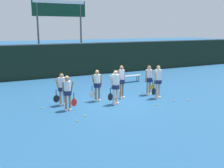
{
  "coord_description": "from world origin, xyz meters",
  "views": [
    {
      "loc": [
        -5.83,
        -11.75,
        3.75
      ],
      "look_at": [
        -0.04,
        0.05,
        0.92
      ],
      "focal_mm": 42.0,
      "sensor_mm": 36.0,
      "label": 1
    }
  ],
  "objects_px": {
    "bench_courtside": "(127,77)",
    "tennis_ball_4": "(85,116)",
    "player_0": "(68,90)",
    "tennis_ball_2": "(156,105)",
    "tennis_ball_3": "(86,101)",
    "player_3": "(62,87)",
    "player_4": "(97,83)",
    "tennis_ball_1": "(41,108)",
    "scoreboard": "(60,16)",
    "tennis_ball_5": "(174,101)",
    "player_1": "(115,84)",
    "tennis_ball_0": "(188,100)",
    "player_5": "(122,79)",
    "player_2": "(158,79)",
    "tennis_ball_6": "(77,121)"
  },
  "relations": [
    {
      "from": "tennis_ball_0",
      "to": "tennis_ball_6",
      "type": "bearing_deg",
      "value": -176.19
    },
    {
      "from": "tennis_ball_6",
      "to": "player_2",
      "type": "bearing_deg",
      "value": 16.82
    },
    {
      "from": "player_1",
      "to": "tennis_ball_5",
      "type": "distance_m",
      "value": 3.27
    },
    {
      "from": "player_3",
      "to": "tennis_ball_6",
      "type": "xyz_separation_m",
      "value": [
        -0.1,
        -2.53,
        -0.91
      ]
    },
    {
      "from": "player_2",
      "to": "player_5",
      "type": "height_order",
      "value": "player_2"
    },
    {
      "from": "player_0",
      "to": "scoreboard",
      "type": "bearing_deg",
      "value": 81.79
    },
    {
      "from": "tennis_ball_5",
      "to": "tennis_ball_6",
      "type": "relative_size",
      "value": 1.09
    },
    {
      "from": "player_2",
      "to": "player_5",
      "type": "bearing_deg",
      "value": 148.01
    },
    {
      "from": "player_1",
      "to": "player_3",
      "type": "bearing_deg",
      "value": 155.93
    },
    {
      "from": "player_3",
      "to": "tennis_ball_5",
      "type": "distance_m",
      "value": 5.8
    },
    {
      "from": "player_0",
      "to": "tennis_ball_3",
      "type": "relative_size",
      "value": 22.74
    },
    {
      "from": "scoreboard",
      "to": "player_4",
      "type": "relative_size",
      "value": 3.62
    },
    {
      "from": "player_3",
      "to": "tennis_ball_4",
      "type": "height_order",
      "value": "player_3"
    },
    {
      "from": "player_5",
      "to": "tennis_ball_3",
      "type": "height_order",
      "value": "player_5"
    },
    {
      "from": "tennis_ball_4",
      "to": "tennis_ball_5",
      "type": "xyz_separation_m",
      "value": [
        5.02,
        0.21,
        0.0
      ]
    },
    {
      "from": "bench_courtside",
      "to": "tennis_ball_4",
      "type": "bearing_deg",
      "value": -133.02
    },
    {
      "from": "tennis_ball_0",
      "to": "tennis_ball_4",
      "type": "bearing_deg",
      "value": 179.75
    },
    {
      "from": "player_0",
      "to": "tennis_ball_2",
      "type": "height_order",
      "value": "player_0"
    },
    {
      "from": "player_5",
      "to": "tennis_ball_5",
      "type": "height_order",
      "value": "player_5"
    },
    {
      "from": "tennis_ball_3",
      "to": "player_2",
      "type": "bearing_deg",
      "value": -15.08
    },
    {
      "from": "player_3",
      "to": "tennis_ball_4",
      "type": "xyz_separation_m",
      "value": [
        0.39,
        -2.09,
        -0.91
      ]
    },
    {
      "from": "scoreboard",
      "to": "tennis_ball_3",
      "type": "xyz_separation_m",
      "value": [
        -1.28,
        -9.18,
        -4.67
      ]
    },
    {
      "from": "scoreboard",
      "to": "tennis_ball_2",
      "type": "relative_size",
      "value": 92.1
    },
    {
      "from": "player_0",
      "to": "tennis_ball_5",
      "type": "bearing_deg",
      "value": -4.23
    },
    {
      "from": "player_3",
      "to": "tennis_ball_3",
      "type": "distance_m",
      "value": 1.54
    },
    {
      "from": "player_1",
      "to": "player_2",
      "type": "relative_size",
      "value": 0.97
    },
    {
      "from": "scoreboard",
      "to": "tennis_ball_6",
      "type": "bearing_deg",
      "value": -102.61
    },
    {
      "from": "bench_courtside",
      "to": "player_2",
      "type": "distance_m",
      "value": 4.49
    },
    {
      "from": "tennis_ball_1",
      "to": "tennis_ball_5",
      "type": "relative_size",
      "value": 0.95
    },
    {
      "from": "tennis_ball_5",
      "to": "player_4",
      "type": "bearing_deg",
      "value": 153.08
    },
    {
      "from": "player_1",
      "to": "tennis_ball_1",
      "type": "height_order",
      "value": "player_1"
    },
    {
      "from": "player_4",
      "to": "tennis_ball_1",
      "type": "relative_size",
      "value": 23.92
    },
    {
      "from": "bench_courtside",
      "to": "player_5",
      "type": "height_order",
      "value": "player_5"
    },
    {
      "from": "player_1",
      "to": "tennis_ball_1",
      "type": "xyz_separation_m",
      "value": [
        -3.47,
        0.93,
        -1.01
      ]
    },
    {
      "from": "player_1",
      "to": "tennis_ball_2",
      "type": "relative_size",
      "value": 27.21
    },
    {
      "from": "tennis_ball_4",
      "to": "player_2",
      "type": "bearing_deg",
      "value": 13.41
    },
    {
      "from": "tennis_ball_4",
      "to": "tennis_ball_3",
      "type": "bearing_deg",
      "value": 67.92
    },
    {
      "from": "bench_courtside",
      "to": "player_3",
      "type": "height_order",
      "value": "player_3"
    },
    {
      "from": "tennis_ball_1",
      "to": "tennis_ball_5",
      "type": "height_order",
      "value": "tennis_ball_5"
    },
    {
      "from": "bench_courtside",
      "to": "tennis_ball_6",
      "type": "relative_size",
      "value": 32.28
    },
    {
      "from": "tennis_ball_2",
      "to": "tennis_ball_5",
      "type": "relative_size",
      "value": 0.9
    },
    {
      "from": "player_4",
      "to": "tennis_ball_2",
      "type": "bearing_deg",
      "value": -29.19
    },
    {
      "from": "bench_courtside",
      "to": "tennis_ball_2",
      "type": "bearing_deg",
      "value": -104.3
    },
    {
      "from": "tennis_ball_0",
      "to": "tennis_ball_4",
      "type": "relative_size",
      "value": 1.01
    },
    {
      "from": "player_5",
      "to": "tennis_ball_3",
      "type": "xyz_separation_m",
      "value": [
        -1.99,
        0.15,
        -1.01
      ]
    },
    {
      "from": "player_0",
      "to": "player_3",
      "type": "distance_m",
      "value": 0.94
    },
    {
      "from": "player_2",
      "to": "player_3",
      "type": "bearing_deg",
      "value": 162.89
    },
    {
      "from": "player_0",
      "to": "player_2",
      "type": "height_order",
      "value": "player_2"
    },
    {
      "from": "player_5",
      "to": "tennis_ball_4",
      "type": "distance_m",
      "value": 3.6
    },
    {
      "from": "scoreboard",
      "to": "tennis_ball_5",
      "type": "distance_m",
      "value": 12.36
    }
  ]
}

